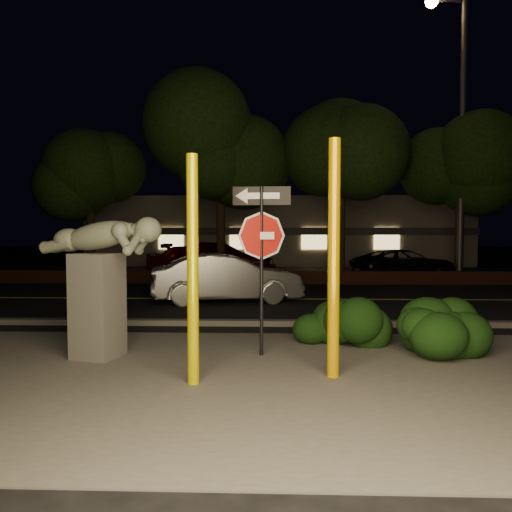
{
  "coord_description": "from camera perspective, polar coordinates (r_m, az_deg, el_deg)",
  "views": [
    {
      "loc": [
        -0.3,
        -7.82,
        2.08
      ],
      "look_at": [
        -0.6,
        1.26,
        1.6
      ],
      "focal_mm": 35.0,
      "sensor_mm": 36.0,
      "label": 1
    }
  ],
  "objects": [
    {
      "name": "yellow_pole_left",
      "position": [
        6.65,
        -7.24,
        -1.69
      ],
      "size": [
        0.15,
        0.15,
        3.07
      ],
      "primitive_type": "cylinder",
      "color": "#DCCB00",
      "rests_on": "ground"
    },
    {
      "name": "parked_car_red",
      "position": [
        22.15,
        -6.83,
        -0.49
      ],
      "size": [
        4.42,
        2.02,
        1.47
      ],
      "primitive_type": "imported",
      "rotation": [
        0.0,
        0.0,
        1.5
      ],
      "color": "maroon",
      "rests_on": "ground"
    },
    {
      "name": "yellow_pole_right",
      "position": [
        6.99,
        8.88,
        -0.4
      ],
      "size": [
        0.17,
        0.17,
        3.33
      ],
      "primitive_type": "cylinder",
      "color": "#E2A800",
      "rests_on": "ground"
    },
    {
      "name": "silver_sedan",
      "position": [
        14.29,
        -3.38,
        -2.53
      ],
      "size": [
        4.47,
        2.38,
        1.4
      ],
      "primitive_type": "imported",
      "rotation": [
        0.0,
        0.0,
        1.79
      ],
      "color": "#9FA0A3",
      "rests_on": "ground"
    },
    {
      "name": "parking_lot",
      "position": [
        24.91,
        2.61,
        -1.77
      ],
      "size": [
        40.0,
        12.0,
        0.01
      ],
      "primitive_type": "cube",
      "color": "black",
      "rests_on": "ground"
    },
    {
      "name": "hedge_far_right",
      "position": [
        8.97,
        20.29,
        -7.29
      ],
      "size": [
        1.69,
        1.41,
        1.0
      ],
      "primitive_type": "ellipsoid",
      "rotation": [
        0.0,
        0.0,
        0.42
      ],
      "color": "black",
      "rests_on": "ground"
    },
    {
      "name": "brick_wall",
      "position": [
        19.21,
        2.81,
        -2.46
      ],
      "size": [
        40.0,
        0.35,
        0.5
      ],
      "primitive_type": "cube",
      "color": "#4D2518",
      "rests_on": "ground"
    },
    {
      "name": "streetlight",
      "position": [
        22.26,
        21.93,
        14.89
      ],
      "size": [
        1.71,
        0.5,
        11.34
      ],
      "rotation": [
        0.0,
        0.0,
        0.09
      ],
      "color": "#48484D",
      "rests_on": "ground"
    },
    {
      "name": "tree_far_c",
      "position": [
        21.11,
        9.75,
        12.73
      ],
      "size": [
        4.8,
        4.8,
        7.84
      ],
      "color": "black",
      "rests_on": "ground"
    },
    {
      "name": "signpost",
      "position": [
        8.1,
        0.64,
        2.29
      ],
      "size": [
        0.94,
        0.11,
        2.78
      ],
      "rotation": [
        0.0,
        0.0,
        -0.06
      ],
      "color": "black",
      "rests_on": "ground"
    },
    {
      "name": "tree_far_d",
      "position": [
        22.76,
        22.39,
        11.22
      ],
      "size": [
        4.4,
        4.4,
        7.42
      ],
      "color": "black",
      "rests_on": "ground"
    },
    {
      "name": "ground",
      "position": [
        17.94,
        2.87,
        -3.65
      ],
      "size": [
        90.0,
        90.0,
        0.0
      ],
      "primitive_type": "plane",
      "color": "black",
      "rests_on": "ground"
    },
    {
      "name": "tree_far_a",
      "position": [
        22.44,
        -18.54,
        11.21
      ],
      "size": [
        4.6,
        4.6,
        7.43
      ],
      "color": "black",
      "rests_on": "ground"
    },
    {
      "name": "lane_marking",
      "position": [
        14.96,
        3.06,
        -4.91
      ],
      "size": [
        80.0,
        0.12,
        0.0
      ],
      "primitive_type": "cube",
      "color": "#D1CB53",
      "rests_on": "road"
    },
    {
      "name": "road",
      "position": [
        14.97,
        3.06,
        -4.96
      ],
      "size": [
        80.0,
        8.0,
        0.01
      ],
      "primitive_type": "cube",
      "color": "black",
      "rests_on": "ground"
    },
    {
      "name": "hedge_center",
      "position": [
        9.17,
        9.74,
        -7.05
      ],
      "size": [
        1.93,
        1.05,
        0.97
      ],
      "primitive_type": "ellipsoid",
      "rotation": [
        0.0,
        0.0,
        -0.1
      ],
      "color": "black",
      "rests_on": "ground"
    },
    {
      "name": "sculpture",
      "position": [
        8.39,
        -17.47,
        -1.73
      ],
      "size": [
        2.12,
        1.06,
        2.28
      ],
      "rotation": [
        0.0,
        0.0,
        -0.26
      ],
      "color": "#4C4944",
      "rests_on": "ground"
    },
    {
      "name": "building",
      "position": [
        32.81,
        2.45,
        2.86
      ],
      "size": [
        22.0,
        10.2,
        4.0
      ],
      "color": "#665E51",
      "rests_on": "ground"
    },
    {
      "name": "tree_far_b",
      "position": [
        21.51,
        -4.1,
        13.65
      ],
      "size": [
        5.2,
        5.2,
        8.41
      ],
      "color": "black",
      "rests_on": "ground"
    },
    {
      "name": "curb",
      "position": [
        10.91,
        3.49,
        -7.65
      ],
      "size": [
        80.0,
        0.25,
        0.12
      ],
      "primitive_type": "cube",
      "color": "#4C4944",
      "rests_on": "ground"
    },
    {
      "name": "patio",
      "position": [
        7.13,
        4.37,
        -13.85
      ],
      "size": [
        14.0,
        6.0,
        0.02
      ],
      "primitive_type": "cube",
      "color": "#4C4944",
      "rests_on": "ground"
    },
    {
      "name": "parked_car_darkred",
      "position": [
        22.87,
        -4.13,
        -0.32
      ],
      "size": [
        5.36,
        2.55,
        1.51
      ],
      "primitive_type": "imported",
      "rotation": [
        0.0,
        0.0,
        1.66
      ],
      "color": "#390811",
      "rests_on": "ground"
    },
    {
      "name": "hedge_right",
      "position": [
        8.68,
        19.4,
        -6.91
      ],
      "size": [
        2.05,
        1.45,
        1.22
      ],
      "primitive_type": "ellipsoid",
      "rotation": [
        0.0,
        0.0,
        0.27
      ],
      "color": "black",
      "rests_on": "ground"
    },
    {
      "name": "parked_car_dark",
      "position": [
        22.27,
        16.6,
        -0.88
      ],
      "size": [
        4.82,
        3.08,
        1.24
      ],
      "primitive_type": "imported",
      "rotation": [
        0.0,
        0.0,
        1.82
      ],
      "color": "black",
      "rests_on": "ground"
    }
  ]
}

